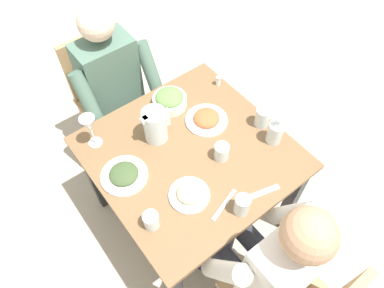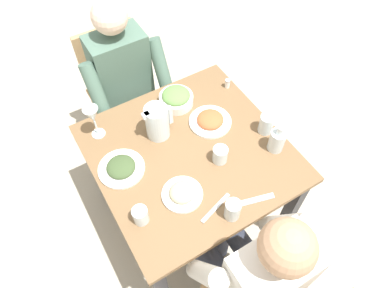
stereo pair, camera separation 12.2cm
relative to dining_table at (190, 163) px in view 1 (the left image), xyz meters
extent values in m
plane|color=#B7AD99|center=(0.00, 0.00, -0.60)|extent=(8.00, 8.00, 0.00)
cube|color=brown|center=(0.00, 0.00, 0.10)|extent=(0.94, 0.94, 0.03)
cube|color=#232328|center=(0.41, -0.41, -0.26)|extent=(0.06, 0.06, 0.68)
cube|color=#232328|center=(-0.41, 0.41, -0.26)|extent=(0.06, 0.06, 0.68)
cube|color=#232328|center=(0.41, 0.41, -0.26)|extent=(0.06, 0.06, 0.68)
cube|color=tan|center=(0.11, -0.56, -0.37)|extent=(0.04, 0.04, 0.45)
cube|color=tan|center=(0.11, 0.90, -0.37)|extent=(0.04, 0.04, 0.45)
cube|color=tan|center=(-0.23, 0.90, -0.37)|extent=(0.04, 0.04, 0.45)
cube|color=tan|center=(0.11, 0.56, -0.37)|extent=(0.04, 0.04, 0.45)
cube|color=tan|center=(-0.23, 0.56, -0.37)|extent=(0.04, 0.04, 0.45)
cube|color=tan|center=(-0.06, 0.73, -0.14)|extent=(0.40, 0.40, 0.03)
cube|color=tan|center=(-0.06, 0.91, 0.08)|extent=(0.38, 0.04, 0.42)
cube|color=silver|center=(-0.06, -0.70, 0.12)|extent=(0.32, 0.20, 0.50)
sphere|color=tan|center=(-0.06, -0.70, 0.49)|extent=(0.19, 0.19, 0.19)
cylinder|color=#2D3342|center=(-0.15, -0.51, -0.16)|extent=(0.11, 0.38, 0.11)
cylinder|color=#2D3342|center=(-0.15, -0.32, -0.36)|extent=(0.10, 0.10, 0.47)
cylinder|color=silver|center=(-0.26, -0.56, 0.15)|extent=(0.08, 0.23, 0.37)
cylinder|color=#2D3342|center=(0.02, -0.51, -0.16)|extent=(0.11, 0.38, 0.11)
cylinder|color=#2D3342|center=(0.02, -0.32, -0.36)|extent=(0.10, 0.10, 0.47)
cylinder|color=silver|center=(0.14, -0.56, 0.15)|extent=(0.08, 0.23, 0.37)
cube|color=#4C6B5B|center=(-0.06, 0.70, 0.12)|extent=(0.32, 0.20, 0.50)
sphere|color=beige|center=(-0.06, 0.70, 0.49)|extent=(0.19, 0.19, 0.19)
cylinder|color=#2D3342|center=(0.03, 0.51, -0.16)|extent=(0.11, 0.38, 0.11)
cylinder|color=#2D3342|center=(0.03, 0.32, -0.36)|extent=(0.10, 0.10, 0.47)
cylinder|color=#4C6B5B|center=(0.14, 0.56, 0.15)|extent=(0.08, 0.23, 0.37)
cylinder|color=#2D3342|center=(-0.14, 0.51, -0.16)|extent=(0.11, 0.38, 0.11)
cylinder|color=#2D3342|center=(-0.14, 0.32, -0.36)|extent=(0.10, 0.10, 0.47)
cylinder|color=#4C6B5B|center=(-0.26, 0.56, 0.15)|extent=(0.08, 0.23, 0.37)
cylinder|color=silver|center=(-0.08, 0.18, 0.21)|extent=(0.12, 0.12, 0.19)
cube|color=silver|center=(-0.01, 0.18, 0.22)|extent=(0.02, 0.02, 0.11)
cube|color=silver|center=(-0.14, 0.18, 0.29)|extent=(0.04, 0.03, 0.02)
cylinder|color=white|center=(0.10, 0.32, 0.14)|extent=(0.19, 0.19, 0.05)
ellipsoid|color=#608E47|center=(0.10, 0.32, 0.17)|extent=(0.15, 0.15, 0.06)
cylinder|color=white|center=(-0.16, -0.20, 0.12)|extent=(0.19, 0.19, 0.01)
ellipsoid|color=#B7AD89|center=(-0.16, -0.20, 0.14)|extent=(0.12, 0.12, 0.06)
cylinder|color=white|center=(0.19, 0.10, 0.12)|extent=(0.23, 0.23, 0.01)
ellipsoid|color=#CC5B33|center=(0.19, 0.10, 0.14)|extent=(0.14, 0.14, 0.05)
cylinder|color=white|center=(-0.34, 0.08, 0.12)|extent=(0.23, 0.23, 0.01)
ellipsoid|color=#3D512D|center=(-0.34, 0.08, 0.14)|extent=(0.14, 0.14, 0.05)
cylinder|color=silver|center=(-0.02, -0.39, 0.16)|extent=(0.07, 0.07, 0.11)
cylinder|color=silver|center=(0.10, -0.12, 0.15)|extent=(0.07, 0.07, 0.09)
cylinder|color=silver|center=(0.40, -0.09, 0.17)|extent=(0.08, 0.08, 0.11)
cylinder|color=silver|center=(-0.37, -0.21, 0.15)|extent=(0.07, 0.07, 0.09)
cylinder|color=silver|center=(-0.35, 0.34, 0.11)|extent=(0.07, 0.07, 0.01)
cylinder|color=silver|center=(-0.35, 0.34, 0.17)|extent=(0.01, 0.01, 0.10)
cone|color=silver|center=(-0.35, 0.34, 0.26)|extent=(0.08, 0.08, 0.09)
cylinder|color=silver|center=(0.38, -0.20, 0.17)|extent=(0.08, 0.08, 0.12)
cylinder|color=white|center=(0.38, -0.20, 0.15)|extent=(0.07, 0.07, 0.07)
cylinder|color=silver|center=(0.38, -0.20, 0.25)|extent=(0.03, 0.03, 0.04)
cylinder|color=white|center=(0.42, 0.28, 0.13)|extent=(0.03, 0.03, 0.04)
cylinder|color=#B2B2B7|center=(0.42, 0.28, 0.16)|extent=(0.03, 0.03, 0.01)
cube|color=silver|center=(0.12, -0.39, 0.12)|extent=(0.17, 0.07, 0.01)
cube|color=silver|center=(-0.06, -0.33, 0.12)|extent=(0.18, 0.07, 0.01)
camera|label=1|loc=(-0.61, -0.80, 1.57)|focal=32.99mm
camera|label=2|loc=(-0.51, -0.87, 1.57)|focal=32.99mm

